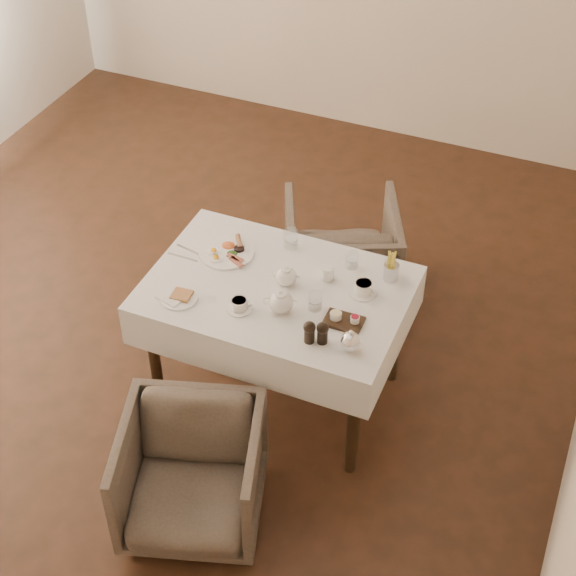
{
  "coord_description": "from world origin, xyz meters",
  "views": [
    {
      "loc": [
        2.03,
        -3.34,
        3.6
      ],
      "look_at": [
        0.79,
        -0.4,
        0.82
      ],
      "focal_mm": 55.0,
      "sensor_mm": 36.0,
      "label": 1
    }
  ],
  "objects_px": {
    "teapot_centre": "(286,275)",
    "table": "(277,305)",
    "armchair_far": "(341,251)",
    "breakfast_plate": "(227,251)",
    "armchair_near": "(192,475)"
  },
  "relations": [
    {
      "from": "teapot_centre",
      "to": "table",
      "type": "bearing_deg",
      "value": -140.52
    },
    {
      "from": "armchair_far",
      "to": "armchair_near",
      "type": "bearing_deg",
      "value": 63.46
    },
    {
      "from": "armchair_near",
      "to": "armchair_far",
      "type": "xyz_separation_m",
      "value": [
        0.07,
        1.8,
        0.01
      ]
    },
    {
      "from": "armchair_far",
      "to": "teapot_centre",
      "type": "relative_size",
      "value": 4.68
    },
    {
      "from": "armchair_near",
      "to": "teapot_centre",
      "type": "distance_m",
      "value": 1.05
    },
    {
      "from": "armchair_far",
      "to": "breakfast_plate",
      "type": "relative_size",
      "value": 2.35
    },
    {
      "from": "armchair_near",
      "to": "armchair_far",
      "type": "height_order",
      "value": "armchair_far"
    },
    {
      "from": "breakfast_plate",
      "to": "table",
      "type": "bearing_deg",
      "value": -30.92
    },
    {
      "from": "table",
      "to": "armchair_near",
      "type": "bearing_deg",
      "value": -93.43
    },
    {
      "from": "table",
      "to": "armchair_far",
      "type": "relative_size",
      "value": 1.9
    },
    {
      "from": "table",
      "to": "teapot_centre",
      "type": "bearing_deg",
      "value": 49.33
    },
    {
      "from": "armchair_near",
      "to": "breakfast_plate",
      "type": "bearing_deg",
      "value": 88.21
    },
    {
      "from": "armchair_near",
      "to": "breakfast_plate",
      "type": "relative_size",
      "value": 2.27
    },
    {
      "from": "armchair_far",
      "to": "teapot_centre",
      "type": "xyz_separation_m",
      "value": [
        0.02,
        -0.88,
        0.51
      ]
    },
    {
      "from": "table",
      "to": "breakfast_plate",
      "type": "distance_m",
      "value": 0.39
    }
  ]
}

